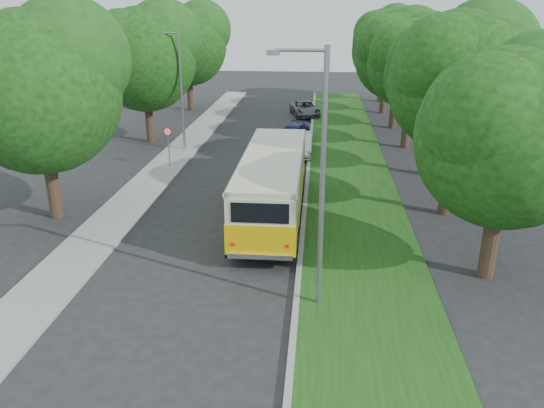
# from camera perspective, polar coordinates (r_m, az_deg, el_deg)

# --- Properties ---
(ground) EXTENTS (120.00, 120.00, 0.00)m
(ground) POSITION_cam_1_polar(r_m,az_deg,el_deg) (19.87, -7.53, -6.43)
(ground) COLOR #242426
(ground) RESTS_ON ground
(curb) EXTENTS (0.20, 70.00, 0.15)m
(curb) POSITION_cam_1_polar(r_m,az_deg,el_deg) (23.95, 3.46, -1.21)
(curb) COLOR gray
(curb) RESTS_ON ground
(grass_verge) EXTENTS (4.50, 70.00, 0.13)m
(grass_verge) POSITION_cam_1_polar(r_m,az_deg,el_deg) (24.02, 9.08, -1.41)
(grass_verge) COLOR #1B4612
(grass_verge) RESTS_ON ground
(sidewalk) EXTENTS (2.20, 70.00, 0.12)m
(sidewalk) POSITION_cam_1_polar(r_m,az_deg,el_deg) (25.57, -15.70, -0.57)
(sidewalk) COLOR gray
(sidewalk) RESTS_ON ground
(treeline) EXTENTS (24.27, 41.91, 9.46)m
(treeline) POSITION_cam_1_polar(r_m,az_deg,el_deg) (35.36, 3.64, 15.68)
(treeline) COLOR #332319
(treeline) RESTS_ON ground
(lamppost_near) EXTENTS (1.71, 0.16, 8.00)m
(lamppost_near) POSITION_cam_1_polar(r_m,az_deg,el_deg) (15.43, 5.14, 3.14)
(lamppost_near) COLOR gray
(lamppost_near) RESTS_ON ground
(lamppost_far) EXTENTS (1.71, 0.16, 7.50)m
(lamppost_far) POSITION_cam_1_polar(r_m,az_deg,el_deg) (34.72, -9.90, 12.32)
(lamppost_far) COLOR gray
(lamppost_far) RESTS_ON ground
(warning_sign) EXTENTS (0.56, 0.10, 2.50)m
(warning_sign) POSITION_cam_1_polar(r_m,az_deg,el_deg) (31.31, -11.12, 6.86)
(warning_sign) COLOR gray
(warning_sign) RESTS_ON ground
(vintage_bus) EXTENTS (2.65, 10.23, 3.04)m
(vintage_bus) POSITION_cam_1_polar(r_m,az_deg,el_deg) (23.16, 0.05, 1.86)
(vintage_bus) COLOR yellow
(vintage_bus) RESTS_ON ground
(car_silver) EXTENTS (1.88, 3.91, 1.29)m
(car_silver) POSITION_cam_1_polar(r_m,az_deg,el_deg) (30.21, 1.84, 4.64)
(car_silver) COLOR #ACACB1
(car_silver) RESTS_ON ground
(car_white) EXTENTS (1.50, 4.17, 1.37)m
(car_white) POSITION_cam_1_polar(r_m,az_deg,el_deg) (33.86, 3.06, 6.46)
(car_white) COLOR white
(car_white) RESTS_ON ground
(car_blue) EXTENTS (2.81, 4.51, 1.22)m
(car_blue) POSITION_cam_1_polar(r_m,az_deg,el_deg) (36.75, 2.18, 7.50)
(car_blue) COLOR navy
(car_blue) RESTS_ON ground
(car_grey) EXTENTS (2.95, 4.78, 1.24)m
(car_grey) POSITION_cam_1_polar(r_m,az_deg,el_deg) (46.16, 3.56, 10.21)
(car_grey) COLOR #54585C
(car_grey) RESTS_ON ground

